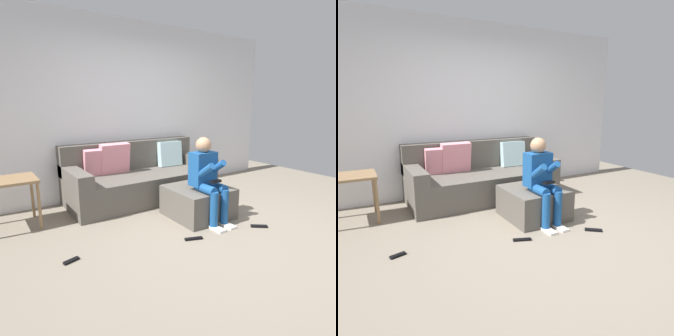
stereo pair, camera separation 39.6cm
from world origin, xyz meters
TOP-DOWN VIEW (x-y plane):
  - ground_plane at (0.00, 0.00)m, footprint 7.34×7.34m
  - wall_back at (0.00, 2.13)m, footprint 5.65×0.10m
  - couch_sectional at (-0.14, 1.68)m, footprint 2.24×0.96m
  - ottoman at (0.13, 0.59)m, footprint 0.73×0.74m
  - person_seated at (0.11, 0.41)m, footprint 0.31×0.59m
  - side_table at (-1.94, 1.53)m, footprint 0.60×0.52m
  - remote_near_ottoman at (0.51, -0.10)m, footprint 0.19×0.16m
  - remote_by_storage_bin at (-0.35, 0.08)m, footprint 0.20×0.11m
  - remote_under_side_table at (-1.59, 0.37)m, footprint 0.16×0.08m

SIDE VIEW (x-z plane):
  - ground_plane at x=0.00m, z-range 0.00..0.00m
  - remote_near_ottoman at x=0.51m, z-range 0.00..0.02m
  - remote_by_storage_bin at x=-0.35m, z-range 0.00..0.02m
  - remote_under_side_table at x=-1.59m, z-range 0.00..0.02m
  - ottoman at x=0.13m, z-range 0.00..0.39m
  - couch_sectional at x=-0.14m, z-range -0.12..0.76m
  - side_table at x=-1.94m, z-range 0.21..0.81m
  - person_seated at x=0.11m, z-range 0.07..1.12m
  - wall_back at x=0.00m, z-range 0.00..2.70m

